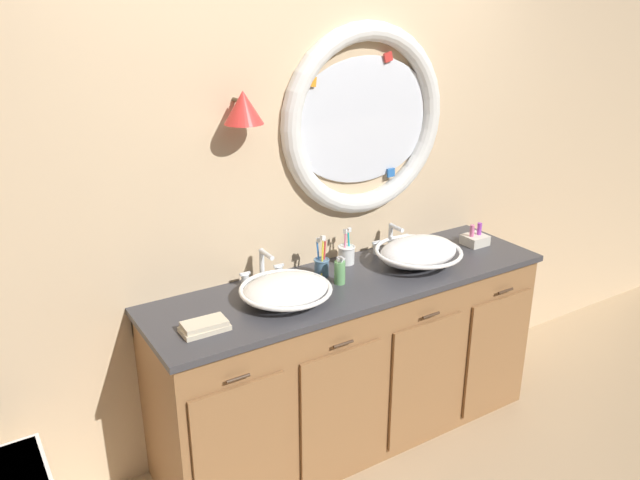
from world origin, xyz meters
TOP-DOWN VIEW (x-y plane):
  - ground_plane at (0.00, 0.00)m, footprint 14.00×14.00m
  - back_wall_assembly at (0.02, 0.59)m, footprint 6.40×0.26m
  - vanity_counter at (0.09, 0.27)m, footprint 2.03×0.59m
  - sink_basin_left at (-0.30, 0.25)m, footprint 0.42×0.42m
  - sink_basin_right at (0.47, 0.25)m, footprint 0.44×0.44m
  - faucet_set_left at (-0.30, 0.47)m, footprint 0.23×0.13m
  - faucet_set_right at (0.47, 0.47)m, footprint 0.24×0.12m
  - toothbrush_holder_left at (-0.02, 0.38)m, footprint 0.08×0.08m
  - toothbrush_holder_right at (0.17, 0.45)m, footprint 0.09×0.09m
  - soap_dispenser at (0.01, 0.27)m, footprint 0.05×0.06m
  - folded_hand_towel at (-0.71, 0.18)m, footprint 0.19×0.11m
  - toiletry_basket at (0.91, 0.30)m, footprint 0.12×0.12m

SIDE VIEW (x-z plane):
  - ground_plane at x=0.00m, z-range 0.00..0.00m
  - vanity_counter at x=0.09m, z-range 0.00..0.90m
  - folded_hand_towel at x=-0.71m, z-range 0.90..0.94m
  - toiletry_basket at x=0.91m, z-range 0.87..0.99m
  - toothbrush_holder_right at x=0.17m, z-range 0.85..1.04m
  - sink_basin_left at x=-0.30m, z-range 0.90..1.00m
  - toothbrush_holder_left at x=-0.02m, z-range 0.84..1.06m
  - faucet_set_right at x=0.47m, z-range 0.88..1.03m
  - soap_dispenser at x=0.01m, z-range 0.89..1.03m
  - faucet_set_left at x=-0.30m, z-range 0.88..1.05m
  - sink_basin_right at x=0.47m, z-range 0.90..1.04m
  - back_wall_assembly at x=0.02m, z-range 0.02..2.62m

